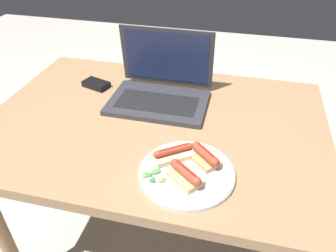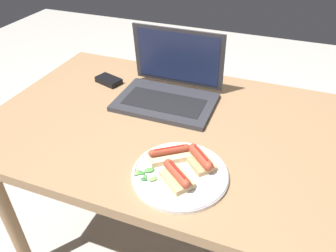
# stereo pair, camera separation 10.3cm
# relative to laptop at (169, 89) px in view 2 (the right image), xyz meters

# --- Properties ---
(ground_plane) EXTENTS (6.00, 6.00, 0.00)m
(ground_plane) POSITION_rel_laptop_xyz_m (0.02, -0.14, -0.77)
(ground_plane) COLOR #B7B2A8
(desk) EXTENTS (1.19, 0.84, 0.72)m
(desk) POSITION_rel_laptop_xyz_m (0.02, -0.14, -0.13)
(desk) COLOR #93704C
(desk) RESTS_ON ground_plane
(laptop) EXTENTS (0.37, 0.28, 0.25)m
(laptop) POSITION_rel_laptop_xyz_m (0.00, 0.00, 0.00)
(laptop) COLOR #2D2D33
(laptop) RESTS_ON desk
(plate) EXTENTS (0.28, 0.28, 0.02)m
(plate) POSITION_rel_laptop_xyz_m (0.18, -0.39, -0.04)
(plate) COLOR silver
(plate) RESTS_ON desk
(sausage_toast_left) EXTENTS (0.11, 0.11, 0.05)m
(sausage_toast_left) POSITION_rel_laptop_xyz_m (0.18, -0.42, -0.01)
(sausage_toast_left) COLOR tan
(sausage_toast_left) RESTS_ON plate
(sausage_toast_middle) EXTENTS (0.13, 0.12, 0.04)m
(sausage_toast_middle) POSITION_rel_laptop_xyz_m (0.13, -0.34, -0.02)
(sausage_toast_middle) COLOR #D6B784
(sausage_toast_middle) RESTS_ON plate
(sausage_toast_right) EXTENTS (0.11, 0.11, 0.05)m
(sausage_toast_right) POSITION_rel_laptop_xyz_m (0.22, -0.33, -0.01)
(sausage_toast_right) COLOR tan
(sausage_toast_right) RESTS_ON plate
(salad_pile) EXTENTS (0.07, 0.06, 0.01)m
(salad_pile) POSITION_rel_laptop_xyz_m (0.09, -0.43, -0.03)
(salad_pile) COLOR #709E4C
(salad_pile) RESTS_ON plate
(external_drive) EXTENTS (0.12, 0.09, 0.02)m
(external_drive) POSITION_rel_laptop_xyz_m (-0.29, 0.03, -0.03)
(external_drive) COLOR black
(external_drive) RESTS_ON desk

